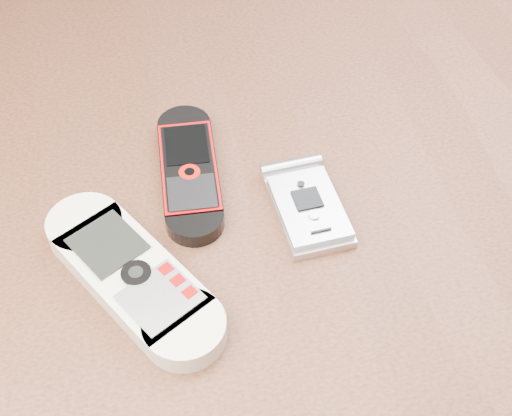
# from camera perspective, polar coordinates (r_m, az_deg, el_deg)

# --- Properties ---
(table) EXTENTS (1.20, 0.80, 0.75)m
(table) POSITION_cam_1_polar(r_m,az_deg,el_deg) (0.65, -0.43, -6.74)
(table) COLOR black
(table) RESTS_ON ground
(nokia_white) EXTENTS (0.14, 0.18, 0.02)m
(nokia_white) POSITION_cam_1_polar(r_m,az_deg,el_deg) (0.53, -9.88, -5.30)
(nokia_white) COLOR white
(nokia_white) RESTS_ON table
(nokia_black_red) EXTENTS (0.06, 0.15, 0.02)m
(nokia_black_red) POSITION_cam_1_polar(r_m,az_deg,el_deg) (0.59, -5.37, 3.01)
(nokia_black_red) COLOR black
(nokia_black_red) RESTS_ON table
(motorola_razr) EXTENTS (0.06, 0.10, 0.02)m
(motorola_razr) POSITION_cam_1_polar(r_m,az_deg,el_deg) (0.56, 4.17, 0.11)
(motorola_razr) COLOR silver
(motorola_razr) RESTS_ON table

